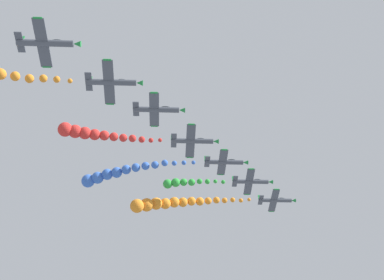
% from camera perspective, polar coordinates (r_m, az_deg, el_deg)
% --- Properties ---
extents(airplane_lead, '(8.71, 10.35, 4.59)m').
position_cam_1_polar(airplane_lead, '(140.34, 9.56, -6.80)').
color(airplane_lead, '#474C56').
extents(smoke_trail_lead, '(14.98, 32.03, 7.40)m').
position_cam_1_polar(smoke_trail_lead, '(128.33, -2.81, -7.25)').
color(smoke_trail_lead, orange).
extents(airplane_left_inner, '(8.61, 10.35, 4.81)m').
position_cam_1_polar(airplane_left_inner, '(127.94, 6.79, -4.74)').
color(airplane_left_inner, '#474C56').
extents(smoke_trail_left_inner, '(2.62, 15.75, 2.80)m').
position_cam_1_polar(smoke_trail_left_inner, '(125.47, -1.16, -4.90)').
color(smoke_trail_left_inner, green).
extents(airplane_right_inner, '(9.06, 10.35, 3.74)m').
position_cam_1_polar(airplane_right_inner, '(118.17, 3.78, -2.53)').
color(airplane_right_inner, '#474C56').
extents(smoke_trail_right_inner, '(5.44, 26.89, 6.12)m').
position_cam_1_polar(smoke_trail_right_inner, '(119.42, -8.91, -3.84)').
color(smoke_trail_right_inner, blue).
extents(airplane_left_outer, '(8.49, 10.35, 5.03)m').
position_cam_1_polar(airplane_left_outer, '(107.54, 0.13, -0.10)').
color(airplane_left_outer, '#474C56').
extents(smoke_trail_left_outer, '(5.75, 21.56, 3.11)m').
position_cam_1_polar(smoke_trail_left_outer, '(106.54, -11.70, 0.77)').
color(smoke_trail_left_outer, red).
extents(airplane_right_outer, '(9.06, 10.35, 3.76)m').
position_cam_1_polar(airplane_right_outer, '(98.85, -4.00, 3.50)').
color(airplane_right_outer, '#474C56').
extents(airplane_trailing, '(8.39, 10.35, 5.22)m').
position_cam_1_polar(airplane_trailing, '(91.20, -9.12, 6.54)').
color(airplane_trailing, '#474C56').
extents(smoke_trail_trailing, '(5.63, 17.65, 2.26)m').
position_cam_1_polar(smoke_trail_trailing, '(92.96, -20.98, 7.09)').
color(smoke_trail_trailing, orange).
extents(airplane_high_slot, '(8.84, 10.35, 4.31)m').
position_cam_1_polar(airplane_high_slot, '(84.78, -16.33, 10.60)').
color(airplane_high_slot, '#474C56').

